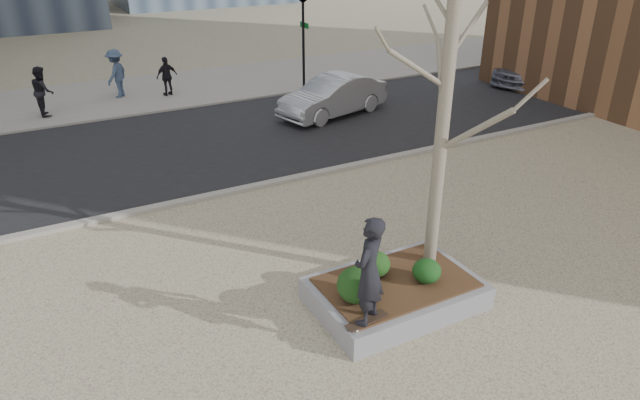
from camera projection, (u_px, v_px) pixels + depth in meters
ground at (348, 319)px, 10.19m from camera, size 120.00×120.00×0.00m
street at (187, 146)px, 18.10m from camera, size 60.00×8.00×0.02m
far_sidewalk at (138, 93)px, 23.64m from camera, size 60.00×6.00×0.02m
planter at (395, 293)px, 10.52m from camera, size 3.00×2.00×0.45m
planter_mulch at (396, 282)px, 10.41m from camera, size 2.70×1.70×0.04m
sycamore_tree at (446, 93)px, 9.62m from camera, size 2.80×2.80×6.60m
shrub_left at (358, 285)px, 9.75m from camera, size 0.74×0.74×0.63m
shrub_middle at (375, 264)px, 10.49m from camera, size 0.55×0.55×0.47m
shrub_right at (427, 271)px, 10.31m from camera, size 0.52×0.52×0.45m
skateboard at (367, 322)px, 9.36m from camera, size 0.80×0.30×0.08m
skateboarder at (369, 271)px, 8.93m from camera, size 0.82×0.76×1.88m
car_silver at (333, 96)px, 20.65m from camera, size 4.52×2.53×1.41m
car_third at (533, 66)px, 25.11m from camera, size 5.14×3.37×1.39m
pedestrian_a at (43, 91)px, 20.56m from camera, size 0.72×0.90×1.78m
pedestrian_b at (116, 73)px, 22.75m from camera, size 1.31×1.40×1.90m
pedestrian_c at (167, 76)px, 23.03m from camera, size 0.98×0.59×1.56m
traffic_light_far at (303, 34)px, 23.53m from camera, size 0.60×2.48×4.50m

